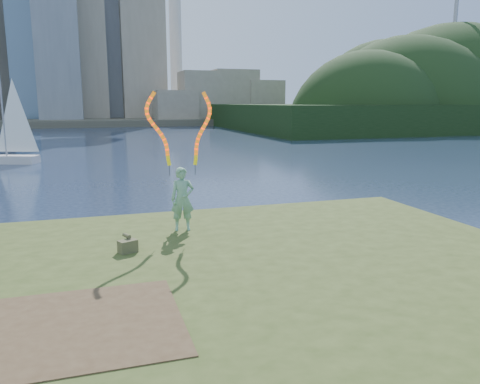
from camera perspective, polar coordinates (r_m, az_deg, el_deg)
name	(u,v)px	position (r m, az deg, el deg)	size (l,w,h in m)	color
ground	(181,284)	(11.65, -7.19, -11.09)	(320.00, 320.00, 0.00)	#17233B
grassy_knoll	(202,311)	(9.45, -4.63, -14.23)	(20.00, 18.00, 0.80)	#354318
dirt_patch	(81,325)	(8.25, -18.78, -15.09)	(3.20, 3.00, 0.02)	#47331E
far_shore	(100,120)	(105.73, -16.70, 8.40)	(320.00, 40.00, 1.20)	#514B3B
wooded_hill	(445,126)	(93.68, 23.68, 7.42)	(78.00, 50.00, 63.00)	black
woman_with_ribbons	(182,181)	(13.06, -7.06, 1.33)	(2.10, 0.51, 4.15)	#126632
canvas_bag	(128,245)	(11.60, -13.54, -6.35)	(0.50, 0.56, 0.40)	#424A26
sailboat	(9,147)	(37.57, -26.31, 4.94)	(4.53, 2.74, 6.91)	silver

